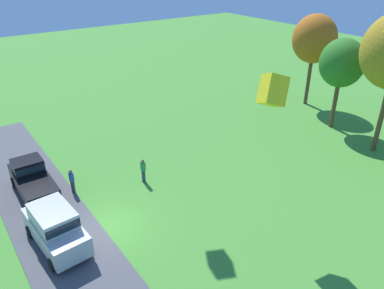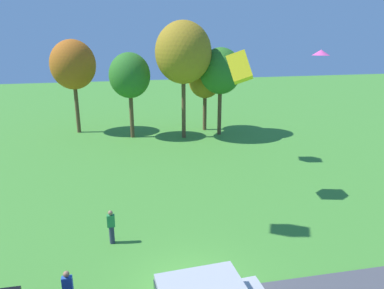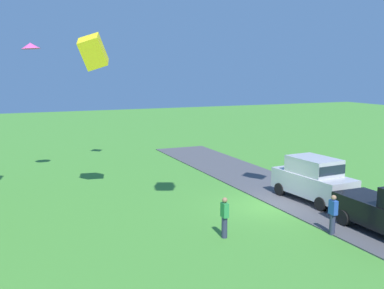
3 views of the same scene
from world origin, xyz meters
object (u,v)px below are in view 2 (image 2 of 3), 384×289
at_px(tree_right_of_center, 130,76).
at_px(tree_far_left, 183,53).
at_px(tree_lone_near, 205,80).
at_px(kite_box_low_drifter, 240,68).
at_px(tree_far_right, 73,65).
at_px(kite_delta_topmost, 321,53).
at_px(person_beside_suv, 111,227).
at_px(tree_center_back, 220,71).

bearing_deg(tree_right_of_center, tree_far_left, -12.16).
height_order(tree_far_left, tree_lone_near, tree_far_left).
height_order(tree_right_of_center, tree_far_left, tree_far_left).
xyz_separation_m(tree_far_left, kite_box_low_drifter, (0.76, -13.13, 0.06)).
height_order(tree_far_right, kite_delta_topmost, tree_far_right).
height_order(person_beside_suv, kite_delta_topmost, kite_delta_topmost).
bearing_deg(tree_right_of_center, person_beside_suv, -95.85).
bearing_deg(person_beside_suv, tree_far_right, 98.84).
distance_m(person_beside_suv, tree_right_of_center, 18.52).
relative_size(tree_far_right, kite_box_low_drifter, 5.98).
xyz_separation_m(person_beside_suv, tree_far_right, (-3.19, 20.53, 5.57)).
height_order(tree_far_left, kite_delta_topmost, tree_far_left).
relative_size(tree_lone_near, tree_center_back, 0.83).
xyz_separation_m(tree_far_left, tree_lone_near, (2.51, 2.24, -2.76)).
bearing_deg(person_beside_suv, tree_far_left, 68.88).
xyz_separation_m(tree_far_right, tree_far_left, (9.68, -3.73, 1.21)).
height_order(tree_far_right, tree_right_of_center, tree_far_right).
xyz_separation_m(tree_far_right, tree_lone_near, (12.19, -1.50, -1.55)).
bearing_deg(kite_box_low_drifter, tree_far_left, 93.33).
bearing_deg(tree_right_of_center, kite_box_low_drifter, -69.00).
height_order(tree_right_of_center, kite_box_low_drifter, kite_box_low_drifter).
xyz_separation_m(tree_lone_near, kite_box_low_drifter, (-1.74, -15.37, 2.82)).
height_order(person_beside_suv, kite_box_low_drifter, kite_box_low_drifter).
bearing_deg(tree_center_back, person_beside_suv, -120.12).
bearing_deg(tree_lone_near, tree_right_of_center, -170.24).
bearing_deg(kite_delta_topmost, tree_far_right, 139.17).
bearing_deg(tree_lone_near, tree_far_right, 173.00).
distance_m(tree_far_right, kite_box_low_drifter, 19.88).
relative_size(tree_far_right, tree_center_back, 1.08).
relative_size(person_beside_suv, tree_far_right, 0.20).
bearing_deg(person_beside_suv, kite_box_low_drifter, 26.80).
bearing_deg(kite_box_low_drifter, tree_right_of_center, 111.00).
xyz_separation_m(tree_right_of_center, tree_lone_near, (7.17, 1.23, -0.77)).
bearing_deg(kite_delta_topmost, tree_right_of_center, 134.94).
xyz_separation_m(person_beside_suv, kite_delta_topmost, (13.44, 6.16, 7.39)).
bearing_deg(tree_far_left, tree_lone_near, 41.76).
height_order(tree_lone_near, kite_delta_topmost, kite_delta_topmost).
xyz_separation_m(tree_lone_near, tree_center_back, (0.99, -1.83, 1.04)).
xyz_separation_m(tree_far_left, tree_center_back, (3.50, 0.41, -1.72)).
bearing_deg(tree_center_back, tree_far_right, 165.84).
relative_size(tree_far_right, tree_right_of_center, 1.14).
bearing_deg(tree_far_left, tree_right_of_center, 167.84).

